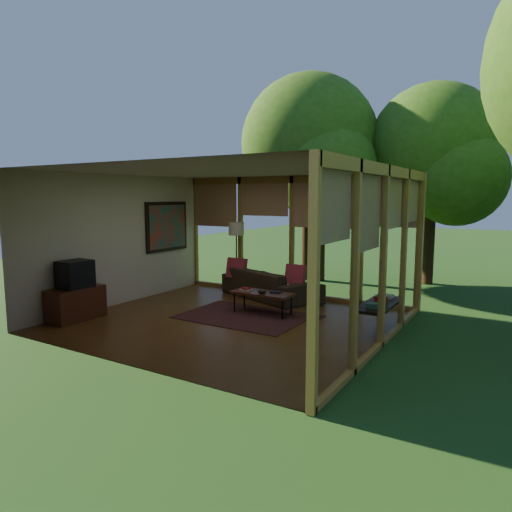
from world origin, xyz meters
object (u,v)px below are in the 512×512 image
Objects in this scene: sofa at (266,284)px; floor_lamp at (236,233)px; television at (75,274)px; coffee_table at (262,294)px; media_cabinet at (76,304)px; side_console at (375,305)px.

sofa is 1.45m from floor_lamp.
coffee_table is (2.70, 2.13, -0.46)m from television.
sofa is 1.39m from coffee_table.
media_cabinet is 3.93m from floor_lamp.
television is at bearing -154.83° from side_console.
coffee_table is (2.72, 2.13, 0.09)m from media_cabinet.
television reaches higher than media_cabinet.
floor_lamp is (1.14, 3.58, 0.56)m from television.
television is 3.80m from floor_lamp.
floor_lamp is 4.06m from side_console.
sofa reaches higher than media_cabinet.
media_cabinet is at bearing 77.75° from sofa.
side_console is (2.15, 0.15, 0.02)m from coffee_table.
television is 0.33× the size of floor_lamp.
television is 0.46× the size of coffee_table.
sofa is at bearing -13.22° from floor_lamp.
sofa is 2.99m from side_console.
media_cabinet is 5.38m from side_console.
television reaches higher than coffee_table.
coffee_table is 0.86× the size of side_console.
media_cabinet is 0.83× the size of coffee_table.
television is 3.47m from coffee_table.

